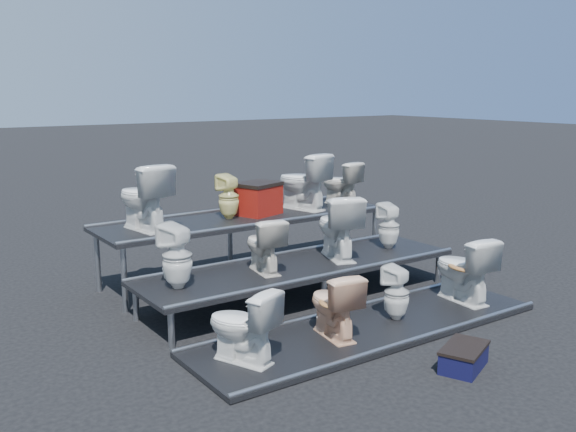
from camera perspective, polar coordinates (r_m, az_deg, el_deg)
ground at (r=8.17m, az=1.11°, el=-7.45°), size 80.00×80.00×0.00m
tier_front at (r=7.21m, az=7.25°, el=-9.91°), size 4.20×1.20×0.06m
tier_mid at (r=8.10m, az=1.12°, el=-5.91°), size 4.20×1.20×0.46m
tier_back at (r=9.09m, az=-3.68°, el=-2.70°), size 4.20×1.20×0.86m
toilet_0 at (r=6.17m, az=-4.11°, el=-9.66°), size 0.65×0.82×0.73m
toilet_1 at (r=6.77m, az=4.09°, el=-7.82°), size 0.50×0.75×0.71m
toilet_2 at (r=7.35m, az=9.64°, el=-6.74°), size 0.33×0.33×0.62m
toilet_3 at (r=8.11m, az=15.32°, el=-4.53°), size 0.53×0.84×0.82m
toilet_4 at (r=7.13m, az=-9.84°, el=-3.53°), size 0.43×0.44×0.73m
toilet_5 at (r=7.65m, az=-2.17°, el=-2.56°), size 0.48×0.71×0.67m
toilet_6 at (r=8.28m, az=4.43°, el=-0.91°), size 0.72×0.93×0.84m
toilet_7 at (r=8.89m, az=8.97°, el=-0.87°), size 0.31×0.31×0.63m
toilet_8 at (r=8.26m, az=-12.75°, el=1.67°), size 0.60×0.89×0.85m
toilet_9 at (r=8.80m, az=-5.30°, el=1.73°), size 0.32×0.33×0.62m
toilet_10 at (r=9.45m, az=1.30°, el=3.10°), size 0.64×0.90×0.84m
toilet_11 at (r=9.91m, az=4.69°, el=2.94°), size 0.47×0.70×0.66m
red_crate at (r=9.10m, az=-2.66°, el=1.42°), size 0.69×0.61×0.41m
step_stool at (r=6.47m, az=15.35°, el=-12.13°), size 0.63×0.52×0.20m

